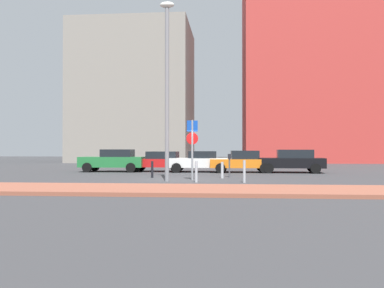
% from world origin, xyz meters
% --- Properties ---
extents(ground_plane, '(120.00, 120.00, 0.00)m').
position_xyz_m(ground_plane, '(0.00, 0.00, 0.00)').
color(ground_plane, '#38383A').
extents(sidewalk_brick, '(40.00, 3.64, 0.14)m').
position_xyz_m(sidewalk_brick, '(0.00, -6.17, 0.07)').
color(sidewalk_brick, '#93513D').
rests_on(sidewalk_brick, ground).
extents(parked_car_green, '(4.36, 2.02, 1.53)m').
position_xyz_m(parked_car_green, '(-5.32, 6.63, 0.79)').
color(parked_car_green, '#237238').
rests_on(parked_car_green, ground).
extents(parked_car_red, '(4.10, 2.00, 1.38)m').
position_xyz_m(parked_car_red, '(-2.25, 7.11, 0.73)').
color(parked_car_red, red).
rests_on(parked_car_red, ground).
extents(parked_car_white, '(4.43, 2.16, 1.41)m').
position_xyz_m(parked_car_white, '(0.60, 6.75, 0.73)').
color(parked_car_white, white).
rests_on(parked_car_white, ground).
extents(parked_car_orange, '(4.24, 2.08, 1.45)m').
position_xyz_m(parked_car_orange, '(3.42, 6.55, 0.73)').
color(parked_car_orange, orange).
rests_on(parked_car_orange, ground).
extents(parked_car_black, '(4.37, 2.21, 1.51)m').
position_xyz_m(parked_car_black, '(6.65, 6.54, 0.79)').
color(parked_car_black, black).
rests_on(parked_car_black, ground).
extents(parking_sign_post, '(0.59, 0.19, 3.02)m').
position_xyz_m(parking_sign_post, '(0.71, -0.48, 1.90)').
color(parking_sign_post, gray).
rests_on(parking_sign_post, ground).
extents(parking_meter, '(0.18, 0.14, 1.29)m').
position_xyz_m(parking_meter, '(2.57, 1.70, 0.84)').
color(parking_meter, '#4C4C51').
rests_on(parking_meter, ground).
extents(street_lamp, '(0.70, 0.36, 8.69)m').
position_xyz_m(street_lamp, '(-0.43, -1.41, 4.99)').
color(street_lamp, gray).
rests_on(street_lamp, ground).
extents(traffic_bollard_near, '(0.13, 0.13, 0.90)m').
position_xyz_m(traffic_bollard_near, '(-1.59, 0.94, 0.45)').
color(traffic_bollard_near, black).
rests_on(traffic_bollard_near, ground).
extents(traffic_bollard_mid, '(0.13, 0.13, 0.99)m').
position_xyz_m(traffic_bollard_mid, '(1.02, -1.89, 0.50)').
color(traffic_bollard_mid, '#B7B7BC').
rests_on(traffic_bollard_mid, ground).
extents(traffic_bollard_far, '(0.12, 0.12, 1.04)m').
position_xyz_m(traffic_bollard_far, '(3.25, -1.96, 0.52)').
color(traffic_bollard_far, '#B7B7BC').
rests_on(traffic_bollard_far, ground).
extents(traffic_bollard_edge, '(0.14, 0.14, 0.87)m').
position_xyz_m(traffic_bollard_edge, '(2.19, 0.89, 0.44)').
color(traffic_bollard_edge, '#B7B7BC').
rests_on(traffic_bollard_edge, ground).
extents(building_colorful_midrise, '(15.16, 13.05, 29.81)m').
position_xyz_m(building_colorful_midrise, '(11.91, 30.09, 14.91)').
color(building_colorful_midrise, '#BF3833').
rests_on(building_colorful_midrise, ground).
extents(building_under_construction, '(13.45, 11.40, 16.17)m').
position_xyz_m(building_under_construction, '(-8.81, 28.58, 8.08)').
color(building_under_construction, gray).
rests_on(building_under_construction, ground).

